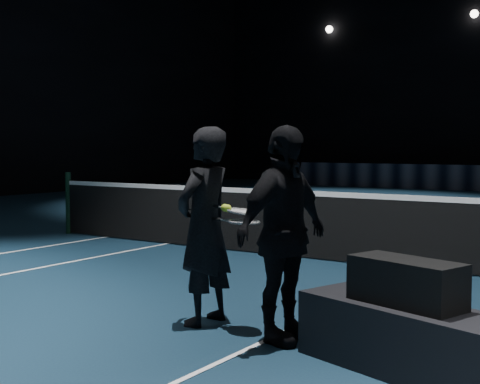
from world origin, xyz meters
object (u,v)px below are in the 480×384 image
(player_bench, at_px, (405,339))
(racket_lower, at_px, (244,222))
(tennis_balls, at_px, (227,206))
(player_b, at_px, (283,234))
(racket_upper, at_px, (243,212))
(racket_bag, at_px, (406,282))
(player_a, at_px, (205,226))

(player_bench, distance_m, racket_lower, 1.65)
(tennis_balls, bearing_deg, player_bench, -8.20)
(player_b, distance_m, racket_lower, 0.41)
(tennis_balls, bearing_deg, racket_upper, 7.87)
(racket_bag, height_order, racket_upper, racket_upper)
(racket_lower, height_order, tennis_balls, tennis_balls)
(player_a, relative_size, racket_upper, 2.56)
(player_a, relative_size, tennis_balls, 14.53)
(racket_bag, distance_m, player_a, 1.96)
(racket_lower, xyz_separation_m, racket_upper, (-0.05, 0.04, 0.08))
(player_b, relative_size, tennis_balls, 14.53)
(player_a, height_order, racket_lower, player_a)
(player_a, bearing_deg, tennis_balls, 86.43)
(racket_upper, distance_m, tennis_balls, 0.15)
(player_b, bearing_deg, racket_bag, -90.05)
(player_b, height_order, racket_upper, player_b)
(racket_lower, bearing_deg, racket_upper, 141.34)
(player_bench, distance_m, player_b, 1.27)
(player_a, distance_m, player_b, 0.85)
(racket_upper, bearing_deg, racket_bag, -8.03)
(player_b, bearing_deg, racket_lower, 93.55)
(racket_lower, bearing_deg, player_b, -0.00)
(racket_bag, bearing_deg, player_bench, 0.00)
(player_bench, height_order, player_b, player_b)
(player_bench, height_order, racket_upper, racket_upper)
(racket_lower, bearing_deg, player_a, 180.00)
(racket_lower, relative_size, racket_upper, 1.00)
(player_b, relative_size, racket_lower, 2.56)
(player_bench, xyz_separation_m, tennis_balls, (-1.68, 0.24, 0.82))
(player_bench, bearing_deg, racket_bag, 0.00)
(racket_upper, height_order, tennis_balls, tennis_balls)
(player_bench, relative_size, racket_lower, 2.34)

